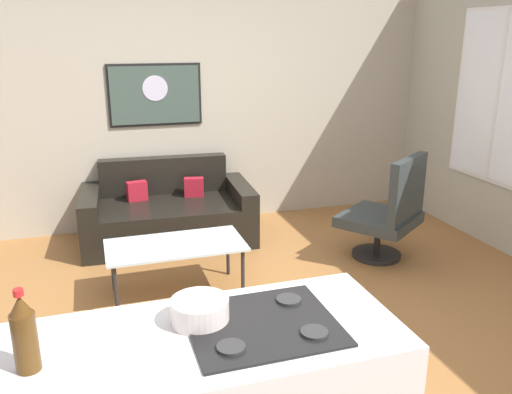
% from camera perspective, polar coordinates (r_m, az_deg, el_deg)
% --- Properties ---
extents(ground, '(6.40, 6.40, 0.04)m').
position_cam_1_polar(ground, '(3.97, 1.85, -13.92)').
color(ground, '#946132').
extents(back_wall, '(6.40, 0.05, 2.80)m').
position_cam_1_polar(back_wall, '(5.78, -6.19, 10.82)').
color(back_wall, '#AEA590').
rests_on(back_wall, ground).
extents(couch, '(1.75, 1.02, 0.80)m').
position_cam_1_polar(couch, '(5.47, -9.56, -1.89)').
color(couch, black).
rests_on(couch, ground).
extents(coffee_table, '(1.09, 0.56, 0.44)m').
position_cam_1_polar(coffee_table, '(4.25, -8.77, -5.51)').
color(coffee_table, silver).
rests_on(coffee_table, ground).
extents(armchair, '(0.91, 0.90, 1.01)m').
position_cam_1_polar(armchair, '(4.99, 14.28, -1.66)').
color(armchair, black).
rests_on(armchair, ground).
extents(soda_bottle, '(0.09, 0.09, 0.32)m').
position_cam_1_polar(soda_bottle, '(2.04, -23.94, -13.51)').
color(soda_bottle, '#513212').
rests_on(soda_bottle, kitchen_counter).
extents(mixing_bowl, '(0.24, 0.24, 0.10)m').
position_cam_1_polar(mixing_bowl, '(2.22, -6.14, -12.27)').
color(mixing_bowl, silver).
rests_on(mixing_bowl, kitchen_counter).
extents(wall_painting, '(0.97, 0.03, 0.64)m').
position_cam_1_polar(wall_painting, '(5.65, -10.93, 10.88)').
color(wall_painting, black).
extents(window, '(0.03, 1.18, 1.66)m').
position_cam_1_polar(window, '(5.58, 24.91, 9.81)').
color(window, silver).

